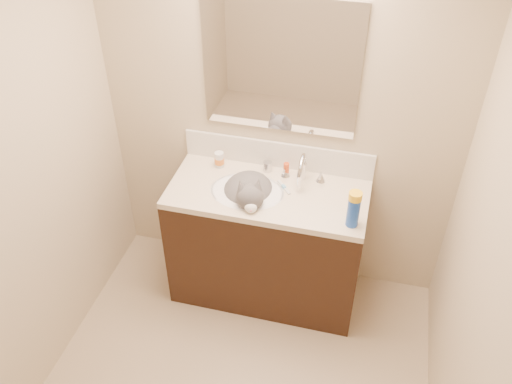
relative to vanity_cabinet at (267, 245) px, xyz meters
The scene contains 16 objects.
room_shell 1.45m from the vanity_cabinet, 90.00° to the right, with size 2.24×2.54×2.52m.
vanity_cabinet is the anchor object (origin of this frame).
counter_slab 0.43m from the vanity_cabinet, ahead, with size 1.20×0.55×0.04m, color beige.
basin 0.40m from the vanity_cabinet, 165.96° to the right, with size 0.45×0.36×0.14m, color white.
faucet 0.58m from the vanity_cabinet, 37.29° to the left, with size 0.28×0.20×0.21m.
cat 0.44m from the vanity_cabinet, 165.28° to the right, with size 0.43×0.47×0.33m.
backsplash 0.60m from the vanity_cabinet, 90.00° to the left, with size 1.20×0.02×0.18m, color silver.
mirror 1.16m from the vanity_cabinet, 90.00° to the left, with size 0.90×0.02×0.80m, color white.
pill_bottle 0.64m from the vanity_cabinet, 154.32° to the left, with size 0.06×0.06×0.10m, color silver.
pill_label 0.63m from the vanity_cabinet, 154.32° to the left, with size 0.06×0.06×0.04m, color orange.
silver_jar 0.53m from the vanity_cabinet, 103.93° to the left, with size 0.06×0.06×0.07m, color #B7B7BC.
amber_bottle 0.53m from the vanity_cabinet, 68.40° to the left, with size 0.04×0.04×0.09m, color #C94317.
toothbrush 0.47m from the vanity_cabinet, 32.32° to the left, with size 0.02×0.15×0.01m, color silver.
toothbrush_head 0.47m from the vanity_cabinet, 32.32° to the left, with size 0.02×0.03×0.02m, color #69B1DF.
spray_can 0.77m from the vanity_cabinet, 18.71° to the right, with size 0.07×0.07×0.19m, color blue.
spray_cap 0.85m from the vanity_cabinet, 18.71° to the right, with size 0.07×0.07×0.04m, color yellow.
Camera 1 is at (0.56, -1.50, 2.87)m, focal length 38.00 mm.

